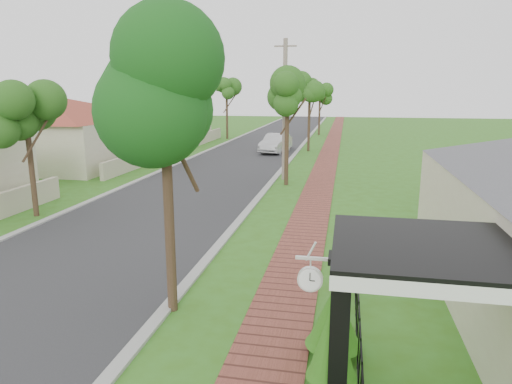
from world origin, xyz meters
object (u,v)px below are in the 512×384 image
Objects in this scene: station_clock at (311,277)px; parked_car_white at (276,143)px; utility_pole at (285,110)px; porch_post at (339,340)px; near_tree at (164,101)px; parked_car_red at (278,142)px.

parked_car_white is at bearing 99.84° from station_clock.
parked_car_white is at bearing 101.07° from utility_pole.
porch_post is 0.43× the size of near_tree.
utility_pole is (-3.38, 18.47, 2.73)m from porch_post.
parked_car_red is 30.90m from station_clock.
parked_car_red is at bearing 98.12° from parked_car_white.
utility_pole is at bearing -70.81° from parked_car_white.
station_clock is at bearing -72.04° from parked_car_white.
utility_pole is (0.37, 15.97, -0.84)m from near_tree.
porch_post is 30.08m from parked_car_white.
porch_post is at bearing -39.12° from station_clock.
station_clock is at bearing -72.82° from parked_car_red.
porch_post is 0.63× the size of parked_car_red.
parked_car_white is 27.41m from near_tree.
near_tree is (1.80, -27.06, 3.95)m from parked_car_white.
parked_car_white is (-5.55, 29.56, -0.38)m from porch_post.
station_clock is (2.89, -18.07, -1.90)m from utility_pole.
utility_pole reaches higher than station_clock.
porch_post is 0.56× the size of parked_car_white.
station_clock is (5.06, -30.45, 1.27)m from parked_car_red.
near_tree is 0.78× the size of utility_pole.
near_tree is 8.46× the size of station_clock.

